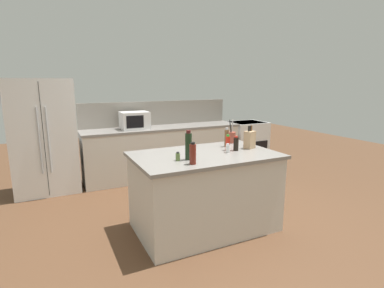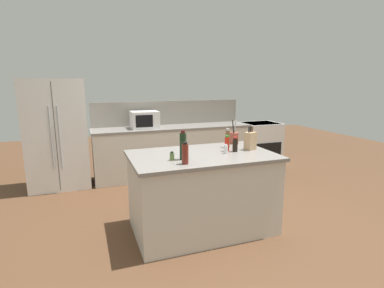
# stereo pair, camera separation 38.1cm
# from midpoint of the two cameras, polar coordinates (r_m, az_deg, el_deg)

# --- Properties ---
(ground_plane) EXTENTS (14.00, 14.00, 0.00)m
(ground_plane) POSITION_cam_midpoint_polar(r_m,az_deg,el_deg) (3.84, -0.58, -15.63)
(ground_plane) COLOR brown
(back_counter_run) EXTENTS (2.98, 0.66, 0.94)m
(back_counter_run) POSITION_cam_midpoint_polar(r_m,az_deg,el_deg) (5.72, -7.31, -1.41)
(back_counter_run) COLOR beige
(back_counter_run) RESTS_ON ground_plane
(wall_backsplash) EXTENTS (2.94, 0.03, 0.46)m
(wall_backsplash) POSITION_cam_midpoint_polar(r_m,az_deg,el_deg) (5.90, -8.47, 5.85)
(wall_backsplash) COLOR gray
(wall_backsplash) RESTS_ON back_counter_run
(kitchen_island) EXTENTS (1.68, 1.05, 0.94)m
(kitchen_island) POSITION_cam_midpoint_polar(r_m,az_deg,el_deg) (3.65, -0.60, -9.04)
(kitchen_island) COLOR beige
(kitchen_island) RESTS_ON ground_plane
(refrigerator) EXTENTS (0.96, 0.75, 1.82)m
(refrigerator) POSITION_cam_midpoint_polar(r_m,az_deg,el_deg) (5.41, -28.22, 1.24)
(refrigerator) COLOR white
(refrigerator) RESTS_ON ground_plane
(range_oven) EXTENTS (0.76, 0.65, 0.92)m
(range_oven) POSITION_cam_midpoint_polar(r_m,az_deg,el_deg) (6.56, 8.71, 0.23)
(range_oven) COLOR white
(range_oven) RESTS_ON ground_plane
(microwave) EXTENTS (0.49, 0.39, 0.31)m
(microwave) POSITION_cam_midpoint_polar(r_m,az_deg,el_deg) (5.46, -12.86, 4.39)
(microwave) COLOR white
(microwave) RESTS_ON back_counter_run
(knife_block) EXTENTS (0.16, 0.14, 0.29)m
(knife_block) POSITION_cam_midpoint_polar(r_m,az_deg,el_deg) (3.81, 8.15, 0.83)
(knife_block) COLOR tan
(knife_block) RESTS_ON kitchen_island
(utensil_crock) EXTENTS (0.12, 0.12, 0.32)m
(utensil_crock) POSITION_cam_midpoint_polar(r_m,az_deg,el_deg) (4.14, 4.91, 1.34)
(utensil_crock) COLOR brown
(utensil_crock) RESTS_ON kitchen_island
(hot_sauce_bottle) EXTENTS (0.06, 0.06, 0.19)m
(hot_sauce_bottle) POSITION_cam_midpoint_polar(r_m,az_deg,el_deg) (3.67, 3.91, 0.16)
(hot_sauce_bottle) COLOR red
(hot_sauce_bottle) RESTS_ON kitchen_island
(pepper_grinder) EXTENTS (0.06, 0.06, 0.25)m
(pepper_grinder) POSITION_cam_midpoint_polar(r_m,az_deg,el_deg) (3.88, 3.85, 1.17)
(pepper_grinder) COLOR brown
(pepper_grinder) RESTS_ON kitchen_island
(salt_shaker) EXTENTS (0.05, 0.05, 0.11)m
(salt_shaker) POSITION_cam_midpoint_polar(r_m,az_deg,el_deg) (3.56, 3.81, -0.88)
(salt_shaker) COLOR silver
(salt_shaker) RESTS_ON kitchen_island
(soy_sauce_bottle) EXTENTS (0.06, 0.06, 0.18)m
(soy_sauce_bottle) POSITION_cam_midpoint_polar(r_m,az_deg,el_deg) (3.67, 5.46, 0.02)
(soy_sauce_bottle) COLOR black
(soy_sauce_bottle) RESTS_ON kitchen_island
(vinegar_bottle) EXTENTS (0.07, 0.07, 0.23)m
(vinegar_bottle) POSITION_cam_midpoint_polar(r_m,az_deg,el_deg) (3.05, -3.42, -1.91)
(vinegar_bottle) COLOR maroon
(vinegar_bottle) RESTS_ON kitchen_island
(spice_jar_oregano) EXTENTS (0.05, 0.05, 0.10)m
(spice_jar_oregano) POSITION_cam_midpoint_polar(r_m,az_deg,el_deg) (3.21, -6.13, -2.46)
(spice_jar_oregano) COLOR #567038
(spice_jar_oregano) RESTS_ON kitchen_island
(wine_bottle) EXTENTS (0.07, 0.07, 0.32)m
(wine_bottle) POSITION_cam_midpoint_polar(r_m,az_deg,el_deg) (3.22, -4.06, -0.40)
(wine_bottle) COLOR black
(wine_bottle) RESTS_ON kitchen_island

